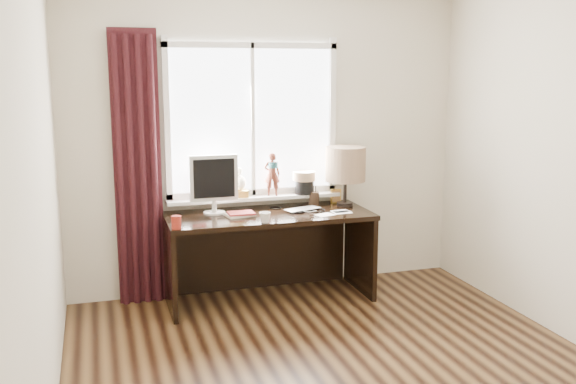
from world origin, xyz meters
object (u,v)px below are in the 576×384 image
object	(u,v)px
desk	(266,239)
table_lamp	(345,165)
red_cup	(176,222)
monitor	(214,181)
mug	(265,217)
laptop	(303,210)

from	to	relation	value
desk	table_lamp	size ratio (longest dim) A/B	3.27
red_cup	monitor	distance (m)	0.60
mug	table_lamp	distance (m)	0.98
red_cup	laptop	bearing A→B (deg)	15.24
mug	desk	xyz separation A→B (m)	(0.11, 0.40, -0.29)
desk	monitor	bearing A→B (deg)	175.74
laptop	desk	world-z (taller)	laptop
laptop	red_cup	size ratio (longest dim) A/B	3.14
laptop	table_lamp	world-z (taller)	table_lamp
laptop	mug	xyz separation A→B (m)	(-0.41, -0.31, 0.03)
mug	table_lamp	xyz separation A→B (m)	(0.83, 0.41, 0.32)
mug	monitor	size ratio (longest dim) A/B	0.18
laptop	monitor	xyz separation A→B (m)	(-0.73, 0.12, 0.27)
laptop	table_lamp	size ratio (longest dim) A/B	0.59
desk	monitor	world-z (taller)	monitor
mug	monitor	xyz separation A→B (m)	(-0.32, 0.43, 0.23)
red_cup	monitor	bearing A→B (deg)	48.76
laptop	desk	size ratio (longest dim) A/B	0.18
table_lamp	mug	bearing A→B (deg)	-153.91
red_cup	monitor	size ratio (longest dim) A/B	0.20
monitor	mug	bearing A→B (deg)	-53.32
red_cup	desk	distance (m)	0.94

